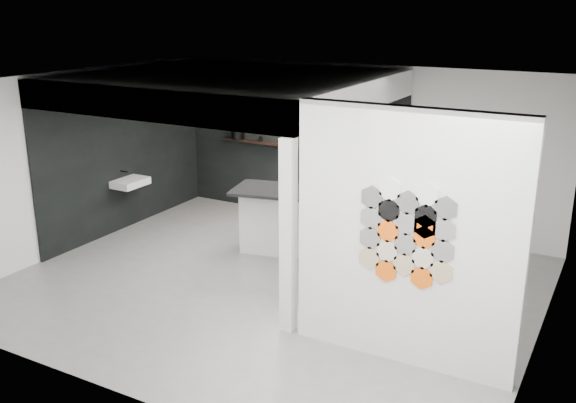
{
  "coord_description": "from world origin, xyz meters",
  "views": [
    {
      "loc": [
        4.18,
        -7.09,
        3.77
      ],
      "look_at": [
        0.1,
        0.3,
        1.15
      ],
      "focal_mm": 40.0,
      "sensor_mm": 36.0,
      "label": 1
    }
  ],
  "objects_px": {
    "bottle_dark": "(289,140)",
    "utensil_cup": "(260,139)",
    "stockpot": "(238,134)",
    "glass_bowl": "(363,150)",
    "kitchen_island": "(298,220)",
    "wall_basin": "(130,183)",
    "kettle": "(346,147)",
    "glass_vase": "(363,149)",
    "partition_panel": "(406,240)"
  },
  "relations": [
    {
      "from": "partition_panel",
      "to": "stockpot",
      "type": "distance_m",
      "value": 6.02
    },
    {
      "from": "utensil_cup",
      "to": "bottle_dark",
      "type": "bearing_deg",
      "value": 0.0
    },
    {
      "from": "kitchen_island",
      "to": "utensil_cup",
      "type": "distance_m",
      "value": 2.44
    },
    {
      "from": "kettle",
      "to": "utensil_cup",
      "type": "height_order",
      "value": "kettle"
    },
    {
      "from": "kettle",
      "to": "utensil_cup",
      "type": "relative_size",
      "value": 2.31
    },
    {
      "from": "stockpot",
      "to": "utensil_cup",
      "type": "xyz_separation_m",
      "value": [
        0.5,
        0.0,
        -0.06
      ]
    },
    {
      "from": "stockpot",
      "to": "glass_bowl",
      "type": "relative_size",
      "value": 1.73
    },
    {
      "from": "wall_basin",
      "to": "glass_bowl",
      "type": "relative_size",
      "value": 4.33
    },
    {
      "from": "glass_vase",
      "to": "utensil_cup",
      "type": "xyz_separation_m",
      "value": [
        -2.05,
        0.0,
        -0.02
      ]
    },
    {
      "from": "kettle",
      "to": "bottle_dark",
      "type": "relative_size",
      "value": 1.11
    },
    {
      "from": "partition_panel",
      "to": "wall_basin",
      "type": "relative_size",
      "value": 4.67
    },
    {
      "from": "kettle",
      "to": "glass_vase",
      "type": "distance_m",
      "value": 0.33
    },
    {
      "from": "wall_basin",
      "to": "glass_vase",
      "type": "relative_size",
      "value": 4.49
    },
    {
      "from": "glass_bowl",
      "to": "utensil_cup",
      "type": "distance_m",
      "value": 2.05
    },
    {
      "from": "wall_basin",
      "to": "bottle_dark",
      "type": "distance_m",
      "value": 2.89
    },
    {
      "from": "partition_panel",
      "to": "glass_vase",
      "type": "xyz_separation_m",
      "value": [
        -2.08,
        3.87,
        -0.01
      ]
    },
    {
      "from": "glass_vase",
      "to": "bottle_dark",
      "type": "relative_size",
      "value": 0.75
    },
    {
      "from": "kettle",
      "to": "glass_bowl",
      "type": "bearing_deg",
      "value": 4.11
    },
    {
      "from": "wall_basin",
      "to": "glass_bowl",
      "type": "xyz_separation_m",
      "value": [
        3.39,
        2.07,
        0.52
      ]
    },
    {
      "from": "partition_panel",
      "to": "kettle",
      "type": "height_order",
      "value": "partition_panel"
    },
    {
      "from": "bottle_dark",
      "to": "utensil_cup",
      "type": "height_order",
      "value": "bottle_dark"
    },
    {
      "from": "stockpot",
      "to": "kettle",
      "type": "height_order",
      "value": "stockpot"
    },
    {
      "from": "utensil_cup",
      "to": "kettle",
      "type": "bearing_deg",
      "value": 0.0
    },
    {
      "from": "kitchen_island",
      "to": "stockpot",
      "type": "distance_m",
      "value": 2.82
    },
    {
      "from": "kettle",
      "to": "glass_vase",
      "type": "xyz_separation_m",
      "value": [
        0.33,
        0.0,
        -0.02
      ]
    },
    {
      "from": "stockpot",
      "to": "glass_vase",
      "type": "xyz_separation_m",
      "value": [
        2.55,
        0.0,
        -0.03
      ]
    },
    {
      "from": "kettle",
      "to": "glass_vase",
      "type": "relative_size",
      "value": 1.47
    },
    {
      "from": "glass_bowl",
      "to": "wall_basin",
      "type": "bearing_deg",
      "value": -148.65
    },
    {
      "from": "partition_panel",
      "to": "bottle_dark",
      "type": "distance_m",
      "value": 5.22
    },
    {
      "from": "kitchen_island",
      "to": "utensil_cup",
      "type": "relative_size",
      "value": 24.6
    },
    {
      "from": "wall_basin",
      "to": "kettle",
      "type": "xyz_separation_m",
      "value": [
        3.06,
        2.07,
        0.55
      ]
    },
    {
      "from": "kettle",
      "to": "partition_panel",
      "type": "bearing_deg",
      "value": -54.01
    },
    {
      "from": "kitchen_island",
      "to": "utensil_cup",
      "type": "xyz_separation_m",
      "value": [
        -1.64,
        1.6,
        0.83
      ]
    },
    {
      "from": "glass_vase",
      "to": "bottle_dark",
      "type": "distance_m",
      "value": 1.44
    },
    {
      "from": "wall_basin",
      "to": "kettle",
      "type": "bearing_deg",
      "value": 34.01
    },
    {
      "from": "stockpot",
      "to": "kettle",
      "type": "relative_size",
      "value": 1.22
    },
    {
      "from": "kitchen_island",
      "to": "glass_bowl",
      "type": "xyz_separation_m",
      "value": [
        0.41,
        1.6,
        0.84
      ]
    },
    {
      "from": "kitchen_island",
      "to": "glass_vase",
      "type": "xyz_separation_m",
      "value": [
        0.41,
        1.6,
        0.86
      ]
    },
    {
      "from": "glass_bowl",
      "to": "bottle_dark",
      "type": "relative_size",
      "value": 0.78
    },
    {
      "from": "bottle_dark",
      "to": "wall_basin",
      "type": "bearing_deg",
      "value": -133.35
    },
    {
      "from": "wall_basin",
      "to": "kettle",
      "type": "height_order",
      "value": "kettle"
    },
    {
      "from": "wall_basin",
      "to": "kettle",
      "type": "distance_m",
      "value": 3.73
    },
    {
      "from": "kettle",
      "to": "glass_bowl",
      "type": "xyz_separation_m",
      "value": [
        0.33,
        0.0,
        -0.03
      ]
    },
    {
      "from": "partition_panel",
      "to": "kettle",
      "type": "xyz_separation_m",
      "value": [
        -2.4,
        3.87,
        0.0
      ]
    },
    {
      "from": "glass_bowl",
      "to": "partition_panel",
      "type": "bearing_deg",
      "value": -61.77
    },
    {
      "from": "wall_basin",
      "to": "utensil_cup",
      "type": "height_order",
      "value": "utensil_cup"
    },
    {
      "from": "utensil_cup",
      "to": "glass_bowl",
      "type": "bearing_deg",
      "value": 0.0
    },
    {
      "from": "stockpot",
      "to": "kettle",
      "type": "xyz_separation_m",
      "value": [
        2.22,
        0.0,
        -0.01
      ]
    },
    {
      "from": "partition_panel",
      "to": "glass_bowl",
      "type": "relative_size",
      "value": 20.21
    },
    {
      "from": "stockpot",
      "to": "bottle_dark",
      "type": "height_order",
      "value": "stockpot"
    }
  ]
}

